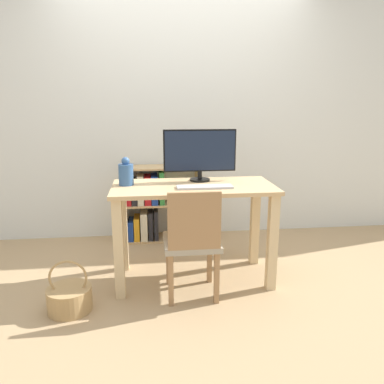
# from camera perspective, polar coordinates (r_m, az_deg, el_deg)

# --- Properties ---
(ground_plane) EXTENTS (10.00, 10.00, 0.00)m
(ground_plane) POSITION_cam_1_polar(r_m,az_deg,el_deg) (3.14, 0.21, -12.96)
(ground_plane) COLOR tan
(wall_back) EXTENTS (8.00, 0.05, 2.60)m
(wall_back) POSITION_cam_1_polar(r_m,az_deg,el_deg) (3.91, -1.70, 12.11)
(wall_back) COLOR silver
(wall_back) RESTS_ON ground_plane
(desk) EXTENTS (1.25, 0.59, 0.78)m
(desk) POSITION_cam_1_polar(r_m,az_deg,el_deg) (2.92, 0.22, -2.24)
(desk) COLOR tan
(desk) RESTS_ON ground_plane
(monitor) EXTENTS (0.58, 0.16, 0.41)m
(monitor) POSITION_cam_1_polar(r_m,az_deg,el_deg) (3.00, 1.21, 6.09)
(monitor) COLOR black
(monitor) RESTS_ON desk
(keyboard) EXTENTS (0.42, 0.12, 0.02)m
(keyboard) POSITION_cam_1_polar(r_m,az_deg,el_deg) (2.79, 1.96, 0.78)
(keyboard) COLOR #B2B2B7
(keyboard) RESTS_ON desk
(vase) EXTENTS (0.11, 0.11, 0.22)m
(vase) POSITION_cam_1_polar(r_m,az_deg,el_deg) (2.91, -10.03, 2.83)
(vase) COLOR #33598C
(vase) RESTS_ON desk
(chair) EXTENTS (0.40, 0.40, 0.83)m
(chair) POSITION_cam_1_polar(r_m,az_deg,el_deg) (2.68, 0.05, -7.28)
(chair) COLOR #9E937F
(chair) RESTS_ON ground_plane
(bookshelf) EXTENTS (0.75, 0.28, 0.77)m
(bookshelf) POSITION_cam_1_polar(r_m,az_deg,el_deg) (3.86, -6.31, -1.90)
(bookshelf) COLOR tan
(bookshelf) RESTS_ON ground_plane
(basket) EXTENTS (0.30, 0.30, 0.37)m
(basket) POSITION_cam_1_polar(r_m,az_deg,el_deg) (2.80, -18.16, -15.04)
(basket) COLOR tan
(basket) RESTS_ON ground_plane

